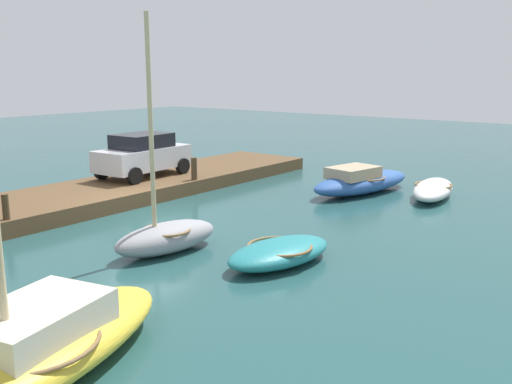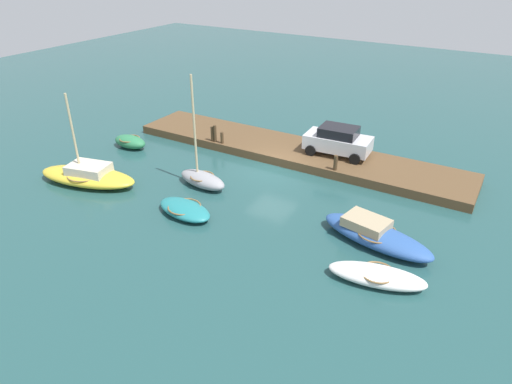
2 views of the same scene
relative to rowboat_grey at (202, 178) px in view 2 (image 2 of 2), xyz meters
The scene contains 13 objects.
ground_plane 4.34m from the rowboat_grey, 123.00° to the right, with size 84.00×84.00×0.00m, color #234C4C.
dock_platform 6.69m from the rowboat_grey, 110.57° to the right, with size 21.34×3.90×0.52m, color brown.
rowboat_grey is the anchor object (origin of this frame).
sailboat_yellow 6.28m from the rowboat_grey, 27.87° to the left, with size 6.01×3.33×5.01m.
rowboat_teal 3.05m from the rowboat_grey, 110.46° to the left, with size 3.29×2.01×0.58m.
motorboat_blue 9.72m from the rowboat_grey, behind, with size 5.37×2.65×1.08m.
rowboat_white 11.05m from the rowboat_grey, 163.92° to the left, with size 3.94×2.06×0.63m.
dinghy_green 7.50m from the rowboat_grey, 15.23° to the right, with size 2.39×1.30×0.79m.
mooring_post_west 7.36m from the rowboat_grey, 141.65° to the right, with size 0.23×0.23×0.86m, color #47331E.
mooring_post_mid_west 4.93m from the rowboat_grey, 68.10° to the right, with size 0.19×0.19×0.73m, color #47331E.
mooring_post_mid_east 5.17m from the rowboat_grey, 62.59° to the right, with size 0.20×0.20×1.08m, color #47331E.
mooring_post_east 5.26m from the rowboat_grey, 60.59° to the right, with size 0.20×0.20×0.96m, color #47331E.
parked_car 8.38m from the rowboat_grey, 127.09° to the right, with size 3.93×2.22×1.70m.
Camera 2 is at (-11.43, 21.06, 11.51)m, focal length 32.18 mm.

